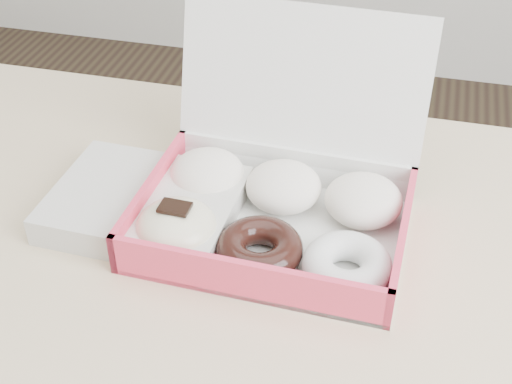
# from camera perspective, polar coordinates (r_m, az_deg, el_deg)

# --- Properties ---
(table) EXTENTS (1.20, 0.80, 0.75)m
(table) POSITION_cam_1_polar(r_m,az_deg,el_deg) (0.85, 3.31, -11.49)
(table) COLOR #D1BA89
(table) RESTS_ON ground
(donut_box) EXTENTS (0.32, 0.29, 0.23)m
(donut_box) POSITION_cam_1_polar(r_m,az_deg,el_deg) (0.85, 1.42, -0.70)
(donut_box) COLOR silver
(donut_box) RESTS_ON table
(newspapers) EXTENTS (0.23, 0.19, 0.04)m
(newspapers) POSITION_cam_1_polar(r_m,az_deg,el_deg) (0.88, -8.84, -1.00)
(newspapers) COLOR silver
(newspapers) RESTS_ON table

